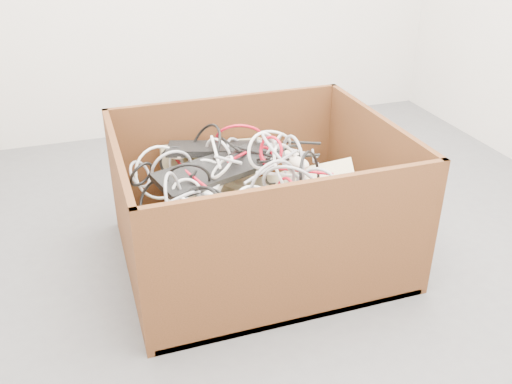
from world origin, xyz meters
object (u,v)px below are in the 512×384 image
object	(u,v)px
power_strip_left	(204,200)
power_strip_right	(209,232)
cardboard_box	(254,226)
vga_plug	(329,170)

from	to	relation	value
power_strip_left	power_strip_right	bearing A→B (deg)	-150.06
cardboard_box	power_strip_left	xyz separation A→B (m)	(-0.22, -0.06, 0.20)
power_strip_left	vga_plug	xyz separation A→B (m)	(0.57, 0.10, -0.01)
cardboard_box	power_strip_left	world-z (taller)	cardboard_box
cardboard_box	power_strip_left	distance (m)	0.30
power_strip_right	vga_plug	xyz separation A→B (m)	(0.60, 0.29, 0.01)
power_strip_left	vga_plug	bearing A→B (deg)	-40.86
vga_plug	power_strip_left	bearing A→B (deg)	-136.97
cardboard_box	vga_plug	world-z (taller)	cardboard_box
cardboard_box	vga_plug	size ratio (longest dim) A/B	24.12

